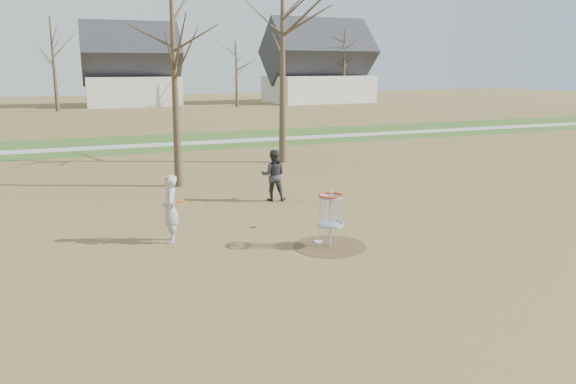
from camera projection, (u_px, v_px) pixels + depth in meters
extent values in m
plane|color=brown|center=(330.00, 246.00, 13.75)|extent=(160.00, 160.00, 0.00)
cube|color=#2D5119|center=(171.00, 142.00, 32.74)|extent=(160.00, 8.00, 0.01)
cube|color=#9E9E99|center=(174.00, 144.00, 31.83)|extent=(160.00, 1.50, 0.01)
cylinder|color=#47331E|center=(330.00, 246.00, 13.75)|extent=(1.80, 1.80, 0.01)
imported|color=#A5A5A5|center=(170.00, 209.00, 13.94)|extent=(0.51, 0.68, 1.70)
imported|color=#2C2C30|center=(273.00, 175.00, 18.33)|extent=(1.00, 0.90, 1.68)
cylinder|color=silver|center=(318.00, 242.00, 14.07)|extent=(0.22, 0.22, 0.02)
cylinder|color=orange|center=(304.00, 200.00, 15.18)|extent=(0.22, 0.22, 0.07)
cylinder|color=#DB4C0B|center=(181.00, 201.00, 13.76)|extent=(0.22, 0.22, 0.02)
cylinder|color=#9EA3AD|center=(330.00, 220.00, 13.61)|extent=(0.05, 0.05, 1.35)
cylinder|color=#9EA3AD|center=(330.00, 225.00, 13.63)|extent=(0.64, 0.64, 0.04)
torus|color=#9EA3AD|center=(331.00, 197.00, 13.48)|extent=(0.60, 0.60, 0.04)
torus|color=red|center=(331.00, 195.00, 13.47)|extent=(0.60, 0.60, 0.04)
cone|color=#382B1E|center=(175.00, 83.00, 19.88)|extent=(0.32, 0.32, 7.50)
cone|color=#382B1E|center=(283.00, 68.00, 24.96)|extent=(0.36, 0.36, 8.50)
cone|color=#382B1E|center=(54.00, 65.00, 53.97)|extent=(0.40, 0.40, 9.00)
cone|color=#382B1E|center=(236.00, 74.00, 59.89)|extent=(0.32, 0.32, 7.00)
cone|color=#382B1E|center=(344.00, 67.00, 66.67)|extent=(0.38, 0.38, 8.50)
cube|color=silver|center=(133.00, 91.00, 62.96)|extent=(10.24, 7.34, 3.20)
pyramid|color=#2D2D33|center=(131.00, 60.00, 62.23)|extent=(10.74, 7.36, 3.55)
cube|color=silver|center=(318.00, 89.00, 69.23)|extent=(12.40, 8.62, 3.20)
pyramid|color=#2D2D33|center=(318.00, 59.00, 68.43)|extent=(13.00, 8.65, 4.06)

